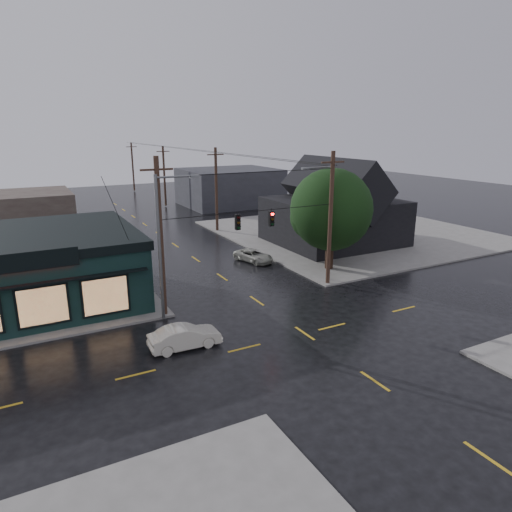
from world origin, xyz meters
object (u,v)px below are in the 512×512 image
corner_tree (331,210)px  sedan_cream (185,337)px  suv_silver (254,256)px  utility_pole_ne (327,284)px  utility_pole_nw (165,316)px

corner_tree → sedan_cream: (-15.77, -7.97, -4.55)m
sedan_cream → corner_tree: bearing=-61.5°
corner_tree → suv_silver: 8.33m
utility_pole_ne → corner_tree: bearing=51.8°
sedan_cream → utility_pole_nw: bearing=-2.6°
sedan_cream → suv_silver: (11.24, 13.19, -0.10)m
utility_pole_ne → utility_pole_nw: bearing=180.0°
utility_pole_nw → suv_silver: utility_pole_nw is taller
utility_pole_nw → sedan_cream: bearing=-94.2°
utility_pole_nw → suv_silver: 13.68m
utility_pole_nw → suv_silver: size_ratio=2.56×
sedan_cream → suv_silver: 17.33m
corner_tree → sedan_cream: corner_tree is taller
utility_pole_ne → suv_silver: bearing=104.4°
utility_pole_nw → suv_silver: bearing=37.3°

